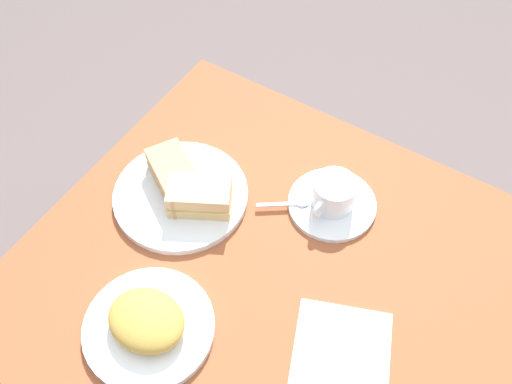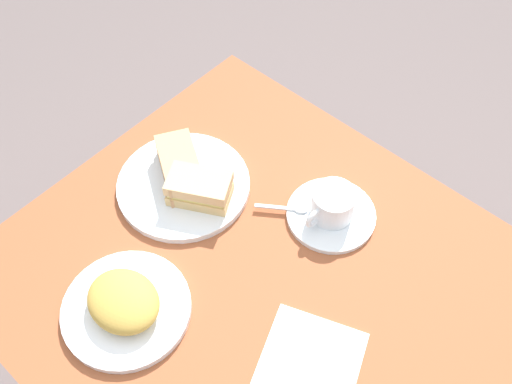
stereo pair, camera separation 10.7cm
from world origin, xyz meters
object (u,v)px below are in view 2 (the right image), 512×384
coffee_saucer (331,215)px  napkin (310,362)px  side_plate (127,309)px  sandwich_back (200,188)px  spoon (291,209)px  dining_table (342,376)px  coffee_cup (332,204)px  sandwich_front (180,167)px  sandwich_plate (184,185)px

coffee_saucer → napkin: (-0.14, 0.24, -0.00)m
side_plate → napkin: (-0.28, -0.13, -0.01)m
sandwich_back → spoon: (-0.14, -0.09, -0.03)m
dining_table → coffee_saucer: size_ratio=7.56×
dining_table → spoon: spoon is taller
coffee_cup → napkin: coffee_cup is taller
dining_table → sandwich_back: sandwich_back is taller
sandwich_front → sandwich_back: 0.06m
spoon → side_plate: 0.34m
sandwich_back → sandwich_plate: bearing=-1.7°
spoon → sandwich_plate: bearing=25.7°
sandwich_back → spoon: bearing=-146.8°
sandwich_back → napkin: (-0.34, 0.10, -0.04)m
coffee_saucer → sandwich_plate: bearing=28.1°
sandwich_plate → coffee_cup: 0.28m
sandwich_back → coffee_saucer: size_ratio=0.80×
coffee_cup → sandwich_plate: bearing=27.8°
sandwich_front → spoon: bearing=-158.3°
sandwich_back → side_plate: size_ratio=0.62×
spoon → napkin: bearing=136.1°
sandwich_plate → sandwich_back: bearing=178.3°
sandwich_front → coffee_cup: (-0.26, -0.12, 0.00)m
sandwich_front → coffee_saucer: size_ratio=0.93×
side_plate → sandwich_plate: bearing=-64.7°
coffee_saucer → side_plate: side_plate is taller
coffee_saucer → napkin: size_ratio=1.08×
sandwich_plate → sandwich_back: 0.06m
coffee_saucer → spoon: (0.06, 0.04, 0.01)m
sandwich_plate → coffee_cup: (-0.25, -0.13, 0.03)m
sandwich_plate → side_plate: (-0.11, 0.24, 0.00)m
napkin → side_plate: bearing=25.5°
coffee_cup → spoon: bearing=34.1°
sandwich_front → coffee_saucer: (-0.26, -0.12, -0.03)m
dining_table → sandwich_front: bearing=-7.3°
coffee_saucer → coffee_cup: bearing=82.9°
napkin → spoon: bearing=-43.9°
sandwich_front → napkin: sandwich_front is taller
dining_table → sandwich_front: 0.47m
side_plate → napkin: bearing=-154.5°
napkin → coffee_cup: bearing=-58.8°
sandwich_back → coffee_saucer: 0.24m
coffee_saucer → napkin: 0.28m
sandwich_front → side_plate: bearing=117.1°
sandwich_front → coffee_cup: size_ratio=1.45×
sandwich_front → coffee_saucer: bearing=-154.9°
sandwich_back → side_plate: (-0.06, 0.24, -0.03)m
sandwich_front → spoon: size_ratio=1.73×
spoon → side_plate: (0.07, 0.33, -0.01)m
dining_table → sandwich_plate: bearing=-6.2°
sandwich_plate → side_plate: size_ratio=1.18×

